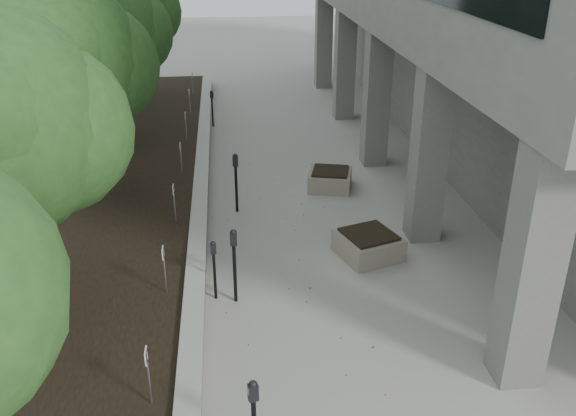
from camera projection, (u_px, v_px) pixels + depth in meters
retaining_wall at (201, 187)px, 16.77m from camera, size 0.39×26.00×0.50m
planting_bed at (63, 194)px, 16.44m from camera, size 7.00×26.00×0.40m
crabapple_tree_3 at (65, 95)px, 14.39m from camera, size 4.60×4.00×5.44m
crabapple_tree_4 at (101, 54)px, 18.91m from camera, size 4.60×4.00×5.44m
crabapple_tree_5 at (123, 29)px, 23.42m from camera, size 4.60×4.00×5.44m
parking_sign_2 at (149, 377)px, 8.78m from camera, size 0.04×0.22×0.96m
parking_sign_3 at (165, 270)px, 11.49m from camera, size 0.04×0.22×0.96m
parking_sign_4 at (175, 204)px, 14.20m from camera, size 0.04×0.22×0.96m
parking_sign_5 at (181, 159)px, 16.91m from camera, size 0.04×0.22×0.96m
parking_sign_6 at (186, 127)px, 19.62m from camera, size 0.04×0.22×0.96m
parking_sign_7 at (190, 102)px, 22.33m from camera, size 0.04×0.22×0.96m
parking_sign_8 at (193, 83)px, 25.04m from camera, size 0.04×0.22×0.96m
parking_meter_2 at (214, 270)px, 11.97m from camera, size 0.14×0.10×1.27m
parking_meter_3 at (235, 266)px, 11.82m from camera, size 0.16×0.11×1.57m
parking_meter_4 at (236, 183)px, 15.60m from camera, size 0.17×0.12×1.58m
parking_meter_5 at (212, 108)px, 22.40m from camera, size 0.16×0.13×1.33m
planter_front at (368, 244)px, 13.68m from camera, size 1.55×1.55×0.57m
planter_back at (330, 179)px, 17.24m from camera, size 1.40×1.40×0.54m
berry_scatter at (278, 264)px, 13.42m from camera, size 3.30×14.10×0.02m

